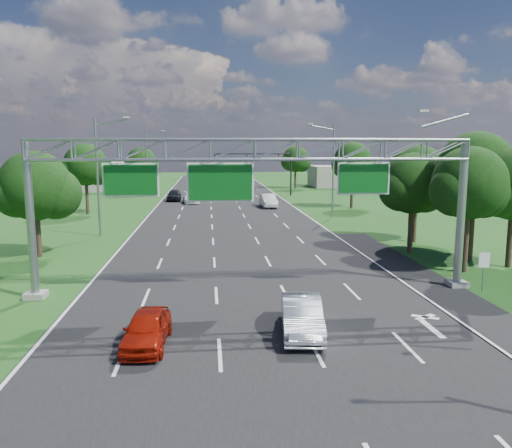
{
  "coord_description": "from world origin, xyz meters",
  "views": [
    {
      "loc": [
        -2.14,
        -13.59,
        7.63
      ],
      "look_at": [
        0.6,
        14.88,
        3.21
      ],
      "focal_mm": 35.0,
      "sensor_mm": 36.0,
      "label": 1
    }
  ],
  "objects": [
    {
      "name": "tree_verge_la",
      "position": [
        -13.92,
        22.04,
        4.76
      ],
      "size": [
        5.76,
        4.8,
        7.4
      ],
      "color": "#2D2116",
      "rests_on": "ground"
    },
    {
      "name": "car_queue_b",
      "position": [
        -0.23,
        62.76,
        0.69
      ],
      "size": [
        2.76,
        5.15,
        1.37
      ],
      "primitive_type": "imported",
      "rotation": [
        0.0,
        0.0,
        0.1
      ],
      "color": "black",
      "rests_on": "ground"
    },
    {
      "name": "car_queue_d",
      "position": [
        5.52,
        49.62,
        0.83
      ],
      "size": [
        1.98,
        5.1,
        1.65
      ],
      "primitive_type": "imported",
      "rotation": [
        0.0,
        0.0,
        0.05
      ],
      "color": "silver",
      "rests_on": "ground"
    },
    {
      "name": "road_flare",
      "position": [
        10.2,
        14.0,
        0.0
      ],
      "size": [
        3.0,
        30.0,
        0.02
      ],
      "primitive_type": "cube",
      "color": "black",
      "rests_on": "ground"
    },
    {
      "name": "tree_cluster_right",
      "position": [
        14.8,
        19.19,
        5.31
      ],
      "size": [
        9.91,
        14.6,
        8.68
      ],
      "color": "#2D2116",
      "rests_on": "ground"
    },
    {
      "name": "tree_verge_re",
      "position": [
        14.08,
        78.04,
        5.2
      ],
      "size": [
        5.76,
        4.8,
        7.84
      ],
      "color": "#2D2116",
      "rests_on": "ground"
    },
    {
      "name": "car_queue_a",
      "position": [
        -4.5,
        55.3,
        0.73
      ],
      "size": [
        2.56,
        5.21,
        1.46
      ],
      "primitive_type": "imported",
      "rotation": [
        0.0,
        0.0,
        0.1
      ],
      "color": "white",
      "rests_on": "ground"
    },
    {
      "name": "ground",
      "position": [
        0.0,
        30.0,
        0.0
      ],
      "size": [
        220.0,
        220.0,
        0.0
      ],
      "primitive_type": "plane",
      "color": "#1A4615",
      "rests_on": "ground"
    },
    {
      "name": "streetlight_l_near",
      "position": [
        -11.3,
        30.0,
        5.58
      ],
      "size": [
        2.97,
        0.22,
        10.16
      ],
      "color": "gray",
      "rests_on": "ground"
    },
    {
      "name": "building_left",
      "position": [
        -22.0,
        78.0,
        2.5
      ],
      "size": [
        14.0,
        10.0,
        5.0
      ],
      "primitive_type": "cube",
      "color": "gray",
      "rests_on": "ground"
    },
    {
      "name": "box_truck",
      "position": [
        4.75,
        74.93,
        1.38
      ],
      "size": [
        2.73,
        7.77,
        2.88
      ],
      "rotation": [
        0.0,
        0.0,
        -0.1
      ],
      "color": "silver",
      "rests_on": "ground"
    },
    {
      "name": "sign_gantry",
      "position": [
        0.33,
        12.0,
        6.89
      ],
      "size": [
        23.5,
        1.0,
        9.56
      ],
      "color": "gray",
      "rests_on": "ground"
    },
    {
      "name": "traffic_signal",
      "position": [
        7.48,
        65.0,
        5.17
      ],
      "size": [
        12.21,
        0.24,
        7.0
      ],
      "color": "black",
      "rests_on": "ground"
    },
    {
      "name": "red_coupe",
      "position": [
        -4.58,
        5.13,
        0.68
      ],
      "size": [
        1.83,
        4.07,
        1.36
      ],
      "primitive_type": "imported",
      "rotation": [
        0.0,
        0.0,
        -0.06
      ],
      "color": "#9F1607",
      "rests_on": "ground"
    },
    {
      "name": "building_right",
      "position": [
        24.0,
        82.0,
        2.0
      ],
      "size": [
        12.0,
        9.0,
        4.0
      ],
      "primitive_type": "cube",
      "color": "gray",
      "rests_on": "ground"
    },
    {
      "name": "streetlight_l_far",
      "position": [
        -11.3,
        65.0,
        5.58
      ],
      "size": [
        2.97,
        0.22,
        10.16
      ],
      "color": "gray",
      "rests_on": "ground"
    },
    {
      "name": "silver_sedan",
      "position": [
        1.62,
        5.84,
        0.75
      ],
      "size": [
        2.12,
        4.72,
        1.5
      ],
      "primitive_type": "imported",
      "rotation": [
        0.0,
        0.0,
        -0.12
      ],
      "color": "silver",
      "rests_on": "ground"
    },
    {
      "name": "tree_verge_rd",
      "position": [
        16.08,
        48.04,
        5.63
      ],
      "size": [
        5.76,
        4.8,
        8.28
      ],
      "color": "#2D2116",
      "rests_on": "ground"
    },
    {
      "name": "road",
      "position": [
        0.0,
        30.0,
        0.0
      ],
      "size": [
        18.0,
        180.0,
        0.02
      ],
      "primitive_type": "cube",
      "color": "black",
      "rests_on": "ground"
    },
    {
      "name": "regulatory_sign",
      "position": [
        12.4,
        10.98,
        1.51
      ],
      "size": [
        0.6,
        0.08,
        2.1
      ],
      "color": "gray",
      "rests_on": "ground"
    },
    {
      "name": "streetlight_r_mid",
      "position": [
        11.3,
        40.0,
        5.58
      ],
      "size": [
        2.97,
        0.22,
        10.16
      ],
      "color": "gray",
      "rests_on": "ground"
    },
    {
      "name": "tree_verge_lc",
      "position": [
        -12.92,
        70.04,
        4.98
      ],
      "size": [
        5.76,
        4.8,
        7.62
      ],
      "color": "#2D2116",
      "rests_on": "ground"
    },
    {
      "name": "tree_verge_lb",
      "position": [
        -15.92,
        45.04,
        5.41
      ],
      "size": [
        5.76,
        4.8,
        8.06
      ],
      "color": "#2D2116",
      "rests_on": "ground"
    },
    {
      "name": "car_queue_c",
      "position": [
        -7.01,
        58.49,
        0.81
      ],
      "size": [
        1.96,
        4.79,
        1.63
      ],
      "primitive_type": "imported",
      "rotation": [
        0.0,
        0.0,
        0.01
      ],
      "color": "black",
      "rests_on": "ground"
    }
  ]
}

